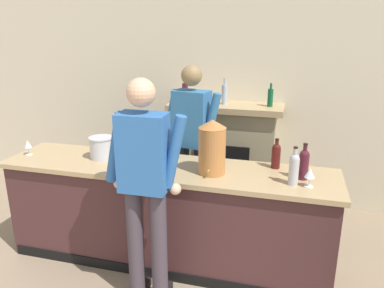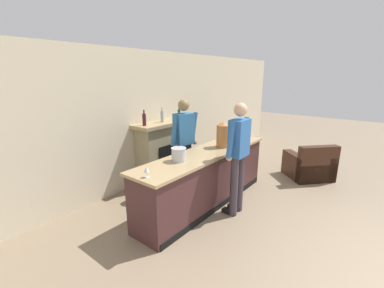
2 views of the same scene
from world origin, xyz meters
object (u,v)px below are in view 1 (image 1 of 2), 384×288
object	(u,v)px
person_bartender	(191,144)
wine_bottle_burgundy_dark	(304,163)
copper_dispenser	(212,147)
ice_bucket_steel	(102,148)
wine_bottle_chardonnay_pale	(294,168)
wine_bottle_rose_blush	(276,155)
person_customer	(145,186)
fireplace_stone	(225,154)
wine_glass_mid_counter	(310,174)
wine_glass_front_right	(28,145)

from	to	relation	value
person_bartender	wine_bottle_burgundy_dark	distance (m)	1.25
person_bartender	copper_dispenser	size ratio (longest dim) A/B	3.85
person_bartender	wine_bottle_burgundy_dark	size ratio (longest dim) A/B	5.91
ice_bucket_steel	wine_bottle_burgundy_dark	world-z (taller)	wine_bottle_burgundy_dark
wine_bottle_chardonnay_pale	person_bartender	bearing A→B (deg)	146.17
wine_bottle_rose_blush	wine_bottle_burgundy_dark	bearing A→B (deg)	-40.39
person_customer	ice_bucket_steel	size ratio (longest dim) A/B	7.94
person_customer	person_bartender	distance (m)	1.17
person_bartender	wine_bottle_rose_blush	bearing A→B (deg)	-22.03
ice_bucket_steel	wine_bottle_burgundy_dark	size ratio (longest dim) A/B	0.75
fireplace_stone	wine_bottle_chardonnay_pale	distance (m)	1.75
person_bartender	wine_bottle_rose_blush	distance (m)	0.96
ice_bucket_steel	wine_bottle_chardonnay_pale	world-z (taller)	wine_bottle_chardonnay_pale
fireplace_stone	wine_bottle_burgundy_dark	distance (m)	1.67
wine_glass_mid_counter	wine_glass_front_right	distance (m)	2.67
fireplace_stone	ice_bucket_steel	world-z (taller)	fireplace_stone
fireplace_stone	person_bartender	bearing A→B (deg)	-105.58
wine_bottle_chardonnay_pale	wine_bottle_burgundy_dark	size ratio (longest dim) A/B	1.03
ice_bucket_steel	wine_glass_front_right	size ratio (longest dim) A/B	1.55
ice_bucket_steel	wine_glass_mid_counter	xyz separation A→B (m)	(1.91, -0.18, 0.01)
fireplace_stone	wine_bottle_chardonnay_pale	size ratio (longest dim) A/B	5.06
person_bartender	ice_bucket_steel	size ratio (longest dim) A/B	7.85
fireplace_stone	wine_bottle_chardonnay_pale	world-z (taller)	fireplace_stone
person_customer	copper_dispenser	distance (m)	0.70
fireplace_stone	wine_bottle_burgundy_dark	bearing A→B (deg)	-56.04
wine_bottle_rose_blush	wine_bottle_burgundy_dark	distance (m)	0.31
ice_bucket_steel	wine_glass_front_right	world-z (taller)	ice_bucket_steel
ice_bucket_steel	wine_bottle_burgundy_dark	distance (m)	1.87
copper_dispenser	wine_bottle_rose_blush	size ratio (longest dim) A/B	1.74
person_customer	copper_dispenser	world-z (taller)	person_customer
copper_dispenser	wine_glass_mid_counter	distance (m)	0.82
wine_bottle_burgundy_dark	wine_glass_front_right	bearing A→B (deg)	-178.35
wine_bottle_chardonnay_pale	wine_glass_mid_counter	size ratio (longest dim) A/B	2.01
ice_bucket_steel	wine_glass_mid_counter	bearing A→B (deg)	-5.44
person_bartender	ice_bucket_steel	xyz separation A→B (m)	(-0.75, -0.53, 0.06)
wine_bottle_rose_blush	wine_bottle_burgundy_dark	size ratio (longest dim) A/B	0.88
copper_dispenser	person_bartender	bearing A→B (deg)	119.45
wine_bottle_chardonnay_pale	wine_glass_mid_counter	distance (m)	0.13
ice_bucket_steel	copper_dispenser	bearing A→B (deg)	-5.28
wine_bottle_burgundy_dark	wine_glass_mid_counter	bearing A→B (deg)	-73.30
wine_bottle_burgundy_dark	wine_glass_front_right	xyz separation A→B (m)	(-2.62, -0.08, -0.03)
person_customer	copper_dispenser	xyz separation A→B (m)	(0.40, 0.54, 0.18)
person_bartender	wine_bottle_burgundy_dark	xyz separation A→B (m)	(1.12, -0.56, 0.09)
person_bartender	copper_dispenser	xyz separation A→B (m)	(0.36, -0.63, 0.19)
copper_dispenser	wine_bottle_chardonnay_pale	distance (m)	0.69
wine_bottle_rose_blush	wine_glass_mid_counter	world-z (taller)	wine_bottle_rose_blush
person_bartender	wine_bottle_rose_blush	xyz separation A→B (m)	(0.88, -0.36, 0.08)
person_customer	ice_bucket_steel	xyz separation A→B (m)	(-0.71, 0.64, 0.05)
wine_glass_front_right	wine_bottle_burgundy_dark	bearing A→B (deg)	1.65
person_bartender	wine_glass_mid_counter	distance (m)	1.36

